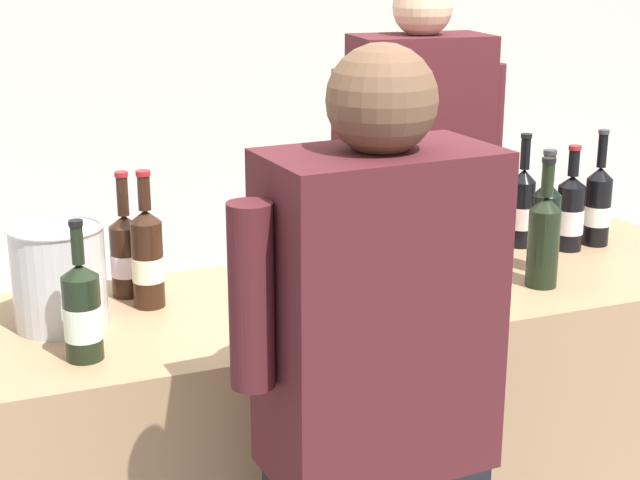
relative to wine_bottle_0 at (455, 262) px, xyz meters
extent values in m
cube|color=beige|center=(-0.13, 2.79, 0.33)|extent=(8.00, 0.10, 2.80)
cube|color=#9E7A56|center=(-0.13, 0.19, -0.59)|extent=(2.06, 0.65, 0.96)
cylinder|color=black|center=(0.00, 0.00, -0.02)|extent=(0.07, 0.07, 0.19)
cone|color=black|center=(0.00, 0.00, 0.09)|extent=(0.07, 0.07, 0.04)
cylinder|color=black|center=(0.00, 0.00, 0.15)|extent=(0.03, 0.03, 0.08)
cylinder|color=#333338|center=(0.00, 0.00, 0.20)|extent=(0.04, 0.04, 0.01)
cylinder|color=silver|center=(0.00, 0.00, -0.03)|extent=(0.08, 0.08, 0.07)
cylinder|color=black|center=(-0.73, 0.38, -0.02)|extent=(0.08, 0.08, 0.18)
cone|color=black|center=(-0.73, 0.38, 0.08)|extent=(0.08, 0.08, 0.03)
cylinder|color=black|center=(-0.73, 0.38, 0.15)|extent=(0.03, 0.03, 0.10)
cylinder|color=maroon|center=(-0.73, 0.38, 0.20)|extent=(0.03, 0.03, 0.01)
cylinder|color=silver|center=(-0.73, 0.38, -0.03)|extent=(0.08, 0.08, 0.06)
cylinder|color=black|center=(0.43, 0.37, -0.02)|extent=(0.07, 0.07, 0.19)
cone|color=black|center=(0.43, 0.37, 0.10)|extent=(0.07, 0.07, 0.04)
cylinder|color=black|center=(0.43, 0.37, 0.16)|extent=(0.03, 0.03, 0.09)
cylinder|color=black|center=(0.43, 0.37, 0.22)|extent=(0.03, 0.03, 0.01)
cylinder|color=#F2D2C9|center=(0.43, 0.37, -0.03)|extent=(0.07, 0.07, 0.07)
cylinder|color=black|center=(0.36, 0.15, -0.01)|extent=(0.08, 0.08, 0.21)
cone|color=black|center=(0.36, 0.15, 0.12)|extent=(0.08, 0.08, 0.04)
cylinder|color=black|center=(0.36, 0.15, 0.17)|extent=(0.03, 0.03, 0.07)
cylinder|color=#333338|center=(0.36, 0.15, 0.22)|extent=(0.04, 0.04, 0.01)
cylinder|color=black|center=(0.65, 0.30, -0.01)|extent=(0.08, 0.08, 0.20)
cone|color=black|center=(0.65, 0.30, 0.10)|extent=(0.08, 0.08, 0.04)
cylinder|color=black|center=(0.65, 0.30, 0.17)|extent=(0.03, 0.03, 0.10)
cylinder|color=#333338|center=(0.65, 0.30, 0.22)|extent=(0.03, 0.03, 0.01)
cylinder|color=white|center=(0.65, 0.30, -0.02)|extent=(0.08, 0.08, 0.06)
cylinder|color=black|center=(0.29, 0.05, -0.01)|extent=(0.08, 0.08, 0.20)
cone|color=black|center=(0.29, 0.05, 0.11)|extent=(0.08, 0.08, 0.04)
cylinder|color=black|center=(0.29, 0.05, 0.17)|extent=(0.03, 0.03, 0.09)
cylinder|color=black|center=(0.29, 0.05, 0.22)|extent=(0.04, 0.04, 0.01)
cylinder|color=black|center=(0.54, 0.29, -0.02)|extent=(0.08, 0.08, 0.19)
cone|color=black|center=(0.54, 0.29, 0.09)|extent=(0.08, 0.08, 0.03)
cylinder|color=black|center=(0.54, 0.29, 0.14)|extent=(0.03, 0.03, 0.08)
cylinder|color=maroon|center=(0.54, 0.29, 0.19)|extent=(0.04, 0.04, 0.01)
cylinder|color=silver|center=(0.54, 0.29, -0.03)|extent=(0.08, 0.08, 0.07)
cylinder|color=black|center=(-0.89, 0.02, -0.02)|extent=(0.08, 0.08, 0.19)
cone|color=black|center=(-0.89, 0.02, 0.09)|extent=(0.08, 0.08, 0.03)
cylinder|color=black|center=(-0.89, 0.02, 0.14)|extent=(0.03, 0.03, 0.08)
cylinder|color=black|center=(-0.89, 0.02, 0.19)|extent=(0.03, 0.03, 0.01)
cylinder|color=silver|center=(-0.89, 0.02, -0.03)|extent=(0.08, 0.08, 0.07)
cylinder|color=black|center=(0.23, 0.26, -0.01)|extent=(0.08, 0.08, 0.21)
cone|color=black|center=(0.23, 0.26, 0.11)|extent=(0.08, 0.08, 0.03)
cylinder|color=black|center=(0.23, 0.26, 0.17)|extent=(0.03, 0.03, 0.08)
cylinder|color=black|center=(0.23, 0.26, 0.22)|extent=(0.04, 0.04, 0.01)
cylinder|color=silver|center=(0.23, 0.26, -0.02)|extent=(0.08, 0.08, 0.08)
cylinder|color=black|center=(-0.69, 0.28, -0.01)|extent=(0.08, 0.08, 0.21)
cone|color=black|center=(-0.69, 0.28, 0.12)|extent=(0.08, 0.08, 0.03)
cylinder|color=black|center=(-0.69, 0.28, 0.17)|extent=(0.03, 0.03, 0.08)
cylinder|color=maroon|center=(-0.69, 0.28, 0.22)|extent=(0.04, 0.04, 0.01)
cylinder|color=#F0EDC5|center=(-0.69, 0.28, -0.02)|extent=(0.08, 0.08, 0.06)
cylinder|color=silver|center=(0.01, 0.12, -0.11)|extent=(0.07, 0.07, 0.00)
cylinder|color=silver|center=(0.01, 0.12, -0.06)|extent=(0.01, 0.01, 0.10)
ellipsoid|color=silver|center=(0.01, 0.12, 0.03)|extent=(0.07, 0.07, 0.09)
ellipsoid|color=maroon|center=(0.01, 0.12, 0.01)|extent=(0.05, 0.05, 0.03)
cylinder|color=silver|center=(-0.91, 0.23, 0.00)|extent=(0.21, 0.21, 0.23)
torus|color=silver|center=(-0.91, 0.23, 0.12)|extent=(0.22, 0.22, 0.01)
cube|color=black|center=(0.32, 0.82, -0.63)|extent=(0.41, 0.28, 0.89)
cube|color=#47191E|center=(0.32, 0.82, 0.14)|extent=(0.45, 0.28, 0.65)
sphere|color=#D8AD8C|center=(0.32, 0.82, 0.55)|extent=(0.19, 0.19, 0.19)
cylinder|color=#47191E|center=(0.58, 0.80, 0.22)|extent=(0.08, 0.08, 0.30)
cylinder|color=#47191E|center=(0.07, 0.85, 0.22)|extent=(0.08, 0.08, 0.30)
cube|color=#47191E|center=(-0.42, -0.45, 0.09)|extent=(0.43, 0.27, 0.62)
sphere|color=brown|center=(-0.42, -0.45, 0.48)|extent=(0.20, 0.20, 0.20)
cylinder|color=#47191E|center=(-0.67, -0.46, 0.16)|extent=(0.08, 0.08, 0.33)
cylinder|color=#47191E|center=(-0.17, -0.43, 0.16)|extent=(0.08, 0.08, 0.33)
cylinder|color=brown|center=(0.40, 1.19, -0.93)|extent=(0.39, 0.39, 0.29)
sphere|color=#387F3D|center=(0.30, 1.17, -0.24)|extent=(0.32, 0.32, 0.32)
sphere|color=#387F3D|center=(0.41, 1.15, -0.08)|extent=(0.45, 0.45, 0.45)
sphere|color=#387F3D|center=(0.47, 1.23, -0.30)|extent=(0.33, 0.33, 0.33)
sphere|color=#387F3D|center=(0.50, 1.24, -0.36)|extent=(0.36, 0.36, 0.36)
sphere|color=#387F3D|center=(0.39, 1.25, -0.38)|extent=(0.31, 0.31, 0.31)
sphere|color=#387F3D|center=(0.51, 1.18, -0.26)|extent=(0.30, 0.30, 0.30)
sphere|color=#387F3D|center=(0.35, 1.13, -0.24)|extent=(0.34, 0.34, 0.34)
cylinder|color=#4C3823|center=(0.40, 1.19, -0.48)|extent=(0.05, 0.05, 0.60)
camera|label=1|loc=(-1.14, -1.97, 0.74)|focal=54.89mm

